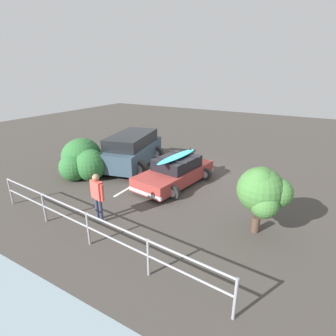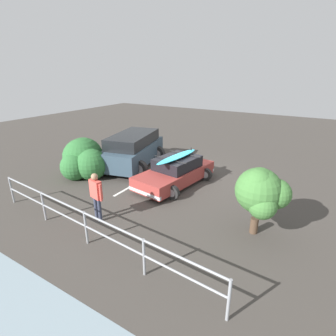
{
  "view_description": "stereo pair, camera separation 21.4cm",
  "coord_description": "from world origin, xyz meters",
  "px_view_note": "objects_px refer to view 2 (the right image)",
  "views": [
    {
      "loc": [
        -5.28,
        10.3,
        4.82
      ],
      "look_at": [
        -0.15,
        1.36,
        0.95
      ],
      "focal_mm": 28.0,
      "sensor_mm": 36.0,
      "label": 1
    },
    {
      "loc": [
        -5.47,
        10.19,
        4.82
      ],
      "look_at": [
        -0.15,
        1.36,
        0.95
      ],
      "focal_mm": 28.0,
      "sensor_mm": 36.0,
      "label": 2
    }
  ],
  "objects_px": {
    "bush_near_left": "(261,191)",
    "bush_near_right": "(84,159)",
    "sedan_car": "(176,172)",
    "suv_car": "(133,149)",
    "person_bystander": "(96,193)"
  },
  "relations": [
    {
      "from": "bush_near_left",
      "to": "bush_near_right",
      "type": "xyz_separation_m",
      "value": [
        8.38,
        -0.75,
        -0.71
      ]
    },
    {
      "from": "bush_near_left",
      "to": "bush_near_right",
      "type": "relative_size",
      "value": 0.88
    },
    {
      "from": "suv_car",
      "to": "bush_near_left",
      "type": "distance_m",
      "value": 7.72
    },
    {
      "from": "bush_near_right",
      "to": "bush_near_left",
      "type": "bearing_deg",
      "value": 174.85
    },
    {
      "from": "sedan_car",
      "to": "person_bystander",
      "type": "distance_m",
      "value": 4.11
    },
    {
      "from": "bush_near_left",
      "to": "bush_near_right",
      "type": "height_order",
      "value": "bush_near_left"
    },
    {
      "from": "sedan_car",
      "to": "bush_near_left",
      "type": "height_order",
      "value": "bush_near_left"
    },
    {
      "from": "suv_car",
      "to": "person_bystander",
      "type": "xyz_separation_m",
      "value": [
        -2.3,
        4.9,
        0.11
      ]
    },
    {
      "from": "suv_car",
      "to": "bush_near_left",
      "type": "height_order",
      "value": "bush_near_left"
    },
    {
      "from": "sedan_car",
      "to": "suv_car",
      "type": "bearing_deg",
      "value": -16.2
    },
    {
      "from": "sedan_car",
      "to": "suv_car",
      "type": "distance_m",
      "value": 3.18
    },
    {
      "from": "suv_car",
      "to": "bush_near_right",
      "type": "height_order",
      "value": "bush_near_right"
    },
    {
      "from": "bush_near_right",
      "to": "sedan_car",
      "type": "bearing_deg",
      "value": -162.86
    },
    {
      "from": "person_bystander",
      "to": "bush_near_left",
      "type": "bearing_deg",
      "value": -158.09
    },
    {
      "from": "suv_car",
      "to": "sedan_car",
      "type": "bearing_deg",
      "value": 163.8
    }
  ]
}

